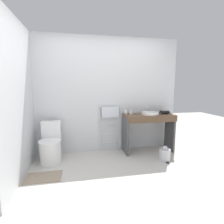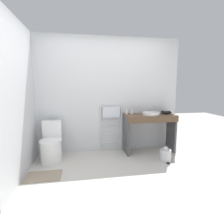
{
  "view_description": "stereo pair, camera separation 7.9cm",
  "coord_description": "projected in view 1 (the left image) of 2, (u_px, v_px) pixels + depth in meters",
  "views": [
    {
      "loc": [
        -0.62,
        -2.32,
        1.46
      ],
      "look_at": [
        -0.02,
        0.68,
        0.99
      ],
      "focal_mm": 28.0,
      "sensor_mm": 36.0,
      "label": 1
    },
    {
      "loc": [
        -0.54,
        -2.33,
        1.46
      ],
      "look_at": [
        -0.02,
        0.68,
        0.99
      ],
      "focal_mm": 28.0,
      "sensor_mm": 36.0,
      "label": 2
    }
  ],
  "objects": [
    {
      "name": "ground_plane",
      "position": [
        122.0,
        185.0,
        2.58
      ],
      "size": [
        12.0,
        12.0,
        0.0
      ],
      "primitive_type": "plane",
      "color": "beige"
    },
    {
      "name": "wall_side",
      "position": [
        18.0,
        99.0,
        2.79
      ],
      "size": [
        0.12,
        2.12,
        2.48
      ],
      "primitive_type": "cube",
      "color": "silver",
      "rests_on": "ground_plane"
    },
    {
      "name": "vanity_counter",
      "position": [
        149.0,
        126.0,
        3.8
      ],
      "size": [
        1.08,
        0.48,
        0.83
      ],
      "color": "brown",
      "rests_on": "ground_plane"
    },
    {
      "name": "cup_near_edge",
      "position": [
        131.0,
        112.0,
        3.8
      ],
      "size": [
        0.06,
        0.06,
        0.09
      ],
      "color": "white",
      "rests_on": "vanity_counter"
    },
    {
      "name": "trash_bin",
      "position": [
        165.0,
        154.0,
        3.39
      ],
      "size": [
        0.21,
        0.25,
        0.3
      ],
      "color": "silver",
      "rests_on": "ground_plane"
    },
    {
      "name": "cup_near_wall",
      "position": [
        126.0,
        112.0,
        3.82
      ],
      "size": [
        0.06,
        0.06,
        0.09
      ],
      "color": "white",
      "rests_on": "vanity_counter"
    },
    {
      "name": "bath_mat",
      "position": [
        43.0,
        177.0,
        2.78
      ],
      "size": [
        0.56,
        0.36,
        0.01
      ],
      "primitive_type": "cube",
      "color": "gray",
      "rests_on": "ground_plane"
    },
    {
      "name": "sink_basin",
      "position": [
        150.0,
        113.0,
        3.75
      ],
      "size": [
        0.37,
        0.37,
        0.06
      ],
      "color": "white",
      "rests_on": "vanity_counter"
    },
    {
      "name": "towel_radiator",
      "position": [
        110.0,
        118.0,
        3.83
      ],
      "size": [
        0.49,
        0.06,
        1.03
      ],
      "color": "silver",
      "rests_on": "ground_plane"
    },
    {
      "name": "hair_dryer",
      "position": [
        165.0,
        112.0,
        3.84
      ],
      "size": [
        0.22,
        0.18,
        0.07
      ],
      "color": "black",
      "rests_on": "vanity_counter"
    },
    {
      "name": "toilet",
      "position": [
        51.0,
        146.0,
        3.34
      ],
      "size": [
        0.41,
        0.55,
        0.76
      ],
      "color": "white",
      "rests_on": "ground_plane"
    },
    {
      "name": "faucet",
      "position": [
        147.0,
        109.0,
        3.93
      ],
      "size": [
        0.02,
        0.1,
        0.15
      ],
      "color": "silver",
      "rests_on": "vanity_counter"
    },
    {
      "name": "wall_back",
      "position": [
        106.0,
        95.0,
        3.84
      ],
      "size": [
        3.22,
        0.12,
        2.48
      ],
      "primitive_type": "cube",
      "color": "silver",
      "rests_on": "ground_plane"
    }
  ]
}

